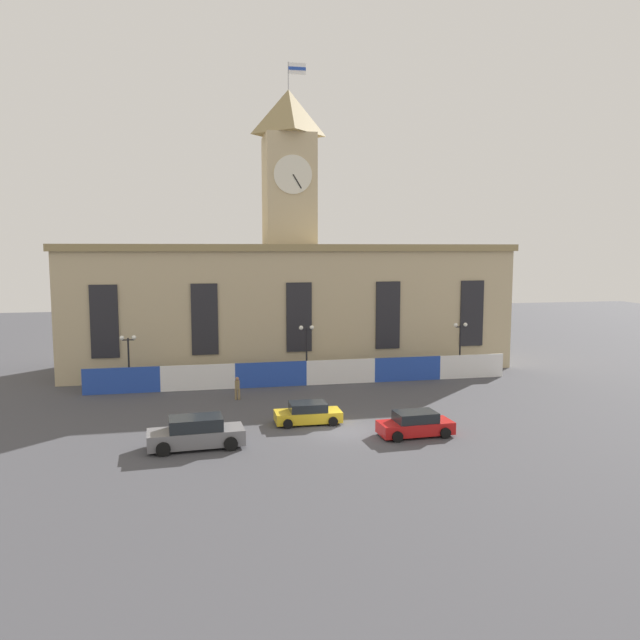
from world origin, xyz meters
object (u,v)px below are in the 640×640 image
object	(u,v)px
street_lamp_center	(128,350)
street_lamp_far_left	(460,337)
car_gray_pickup	(196,433)
pedestrian	(237,387)
car_yellow_coupe	(308,414)
street_lamp_far_right	(307,341)
car_red_sedan	(415,425)

from	to	relation	value
street_lamp_center	street_lamp_far_left	xyz separation A→B (m)	(27.67, 0.00, 0.21)
car_gray_pickup	pedestrian	distance (m)	11.15
car_gray_pickup	car_yellow_coupe	world-z (taller)	car_gray_pickup
street_lamp_far_left	pedestrian	distance (m)	20.33
street_lamp_far_right	pedestrian	size ratio (longest dim) A/B	2.82
street_lamp_center	street_lamp_far_left	world-z (taller)	street_lamp_far_left
street_lamp_center	car_red_sedan	distance (m)	23.91
car_gray_pickup	pedestrian	size ratio (longest dim) A/B	3.19
street_lamp_far_right	car_red_sedan	world-z (taller)	street_lamp_far_right
street_lamp_far_left	street_lamp_center	bearing A→B (deg)	-180.00
street_lamp_far_right	pedestrian	bearing A→B (deg)	-141.96
street_lamp_center	car_red_sedan	xyz separation A→B (m)	(17.78, -15.78, -2.55)
car_yellow_coupe	car_red_sedan	bearing A→B (deg)	-33.49
car_red_sedan	car_gray_pickup	bearing A→B (deg)	175.88
street_lamp_center	car_yellow_coupe	world-z (taller)	street_lamp_center
street_lamp_far_right	car_gray_pickup	world-z (taller)	street_lamp_far_right
street_lamp_far_right	street_lamp_far_left	world-z (taller)	street_lamp_far_right
street_lamp_center	car_gray_pickup	size ratio (longest dim) A/B	0.81
car_yellow_coupe	car_red_sedan	size ratio (longest dim) A/B	0.94
car_gray_pickup	car_yellow_coupe	xyz separation A→B (m)	(7.02, 3.55, -0.18)
street_lamp_center	street_lamp_far_right	xyz separation A→B (m)	(14.11, 0.00, 0.27)
street_lamp_center	pedestrian	distance (m)	9.63
street_lamp_far_left	car_red_sedan	distance (m)	18.83
car_yellow_coupe	pedestrian	xyz separation A→B (m)	(-3.95, 7.16, 0.30)
street_lamp_far_right	car_red_sedan	distance (m)	16.45
street_lamp_center	car_red_sedan	bearing A→B (deg)	-41.60
pedestrian	street_lamp_center	bearing A→B (deg)	-104.61
street_lamp_far_left	car_red_sedan	bearing A→B (deg)	-122.09
street_lamp_center	pedestrian	world-z (taller)	street_lamp_center
street_lamp_far_right	pedestrian	xyz separation A→B (m)	(-6.05, -4.74, -2.57)
street_lamp_center	car_yellow_coupe	xyz separation A→B (m)	(12.01, -11.90, -2.60)
street_lamp_center	car_yellow_coupe	distance (m)	17.10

